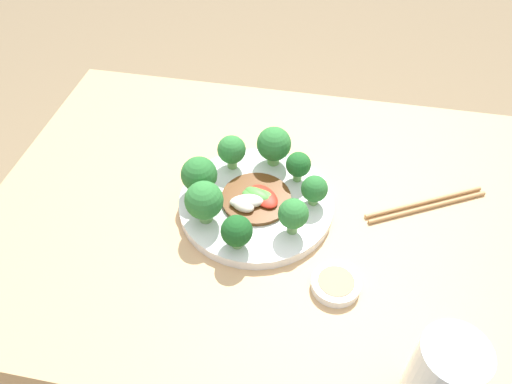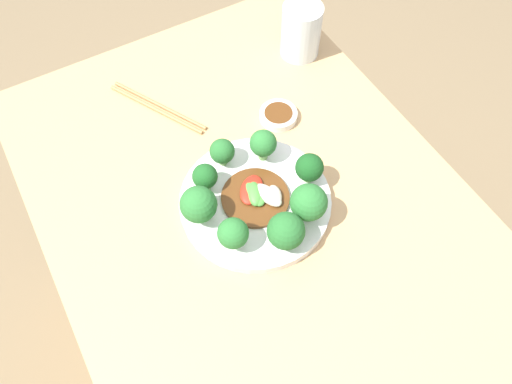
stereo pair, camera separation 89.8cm
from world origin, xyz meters
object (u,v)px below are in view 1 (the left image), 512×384
broccoli_northeast (204,201)px  broccoli_west (314,189)px  plate (256,204)px  broccoli_north (237,231)px  broccoli_east (199,177)px  broccoli_northwest (293,214)px  drinking_glass (444,373)px  broccoli_southeast (232,150)px  broccoli_south (275,145)px  broccoli_southwest (298,165)px  sauce_dish (336,284)px  chopsticks (426,205)px  stirfry_center (255,199)px

broccoli_northeast → broccoli_west: bearing=-157.3°
plate → broccoli_north: broccoli_north is taller
broccoli_east → broccoli_northwest: bearing=162.5°
broccoli_northwest → drinking_glass: drinking_glass is taller
broccoli_west → broccoli_southeast: bearing=-21.8°
plate → broccoli_south: 0.11m
broccoli_northwest → broccoli_east: (0.16, -0.05, 0.00)m
plate → broccoli_northeast: (0.07, 0.05, 0.05)m
broccoli_south → broccoli_southeast: broccoli_south is taller
broccoli_south → broccoli_west: broccoli_south is taller
plate → broccoli_south: broccoli_south is taller
broccoli_west → broccoli_northeast: bearing=22.7°
broccoli_east → broccoli_northeast: bearing=114.1°
plate → broccoli_southeast: 0.10m
broccoli_south → broccoli_southwest: bearing=142.9°
broccoli_northwest → broccoli_southeast: 0.17m
broccoli_south → broccoli_southeast: size_ratio=1.15×
broccoli_south → broccoli_west: (-0.08, 0.08, -0.01)m
broccoli_north → sauce_dish: (-0.15, 0.03, -0.04)m
chopsticks → stirfry_center: bearing=12.7°
chopsticks → sauce_dish: sauce_dish is taller
plate → sauce_dish: bearing=137.5°
broccoli_east → drinking_glass: size_ratio=0.64×
broccoli_south → plate: bearing=81.4°
broccoli_northwest → broccoli_west: (-0.02, -0.07, -0.01)m
broccoli_southeast → broccoli_southwest: bearing=174.8°
chopsticks → broccoli_west: bearing=13.6°
broccoli_southeast → broccoli_northeast: bearing=83.9°
drinking_glass → sauce_dish: 0.19m
broccoli_northeast → sauce_dish: 0.23m
broccoli_northwest → sauce_dish: (-0.07, 0.08, -0.05)m
broccoli_northeast → broccoli_southwest: size_ratio=1.32×
broccoli_northeast → stirfry_center: size_ratio=0.65×
broccoli_northwest → broccoli_southwest: (0.01, -0.11, -0.01)m
broccoli_northeast → broccoli_southwest: 0.17m
broccoli_west → broccoli_southeast: broccoli_southeast is taller
broccoli_west → stirfry_center: (0.09, 0.02, -0.02)m
broccoli_northwest → broccoli_east: size_ratio=0.91×
broccoli_northwest → stirfry_center: (0.07, -0.05, -0.03)m
plate → broccoli_east: 0.10m
broccoli_west → stirfry_center: 0.10m
broccoli_south → broccoli_east: broccoli_south is taller
broccoli_east → broccoli_north: 0.13m
broccoli_northeast → stirfry_center: broccoli_northeast is taller
broccoli_east → stirfry_center: (-0.09, 0.00, -0.03)m
broccoli_south → drinking_glass: size_ratio=0.66×
broccoli_southwest → chopsticks: bearing=179.0°
plate → broccoli_northeast: bearing=38.0°
broccoli_west → stirfry_center: broccoli_west is taller
broccoli_west → broccoli_east: 0.19m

